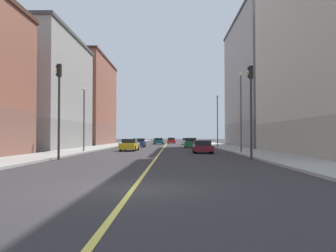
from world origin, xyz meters
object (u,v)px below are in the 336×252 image
at_px(car_teal, 159,141).
at_px(car_white, 187,141).
at_px(building_right_midblock, 38,92).
at_px(street_lamp_left_far, 217,116).
at_px(car_yellow, 130,145).
at_px(building_right_distant, 83,102).
at_px(car_red, 171,141).
at_px(traffic_light_right_near, 59,99).
at_px(street_lamp_right_near, 84,112).
at_px(car_maroon, 203,147).
at_px(car_green, 191,143).
at_px(traffic_light_left_near, 251,100).
at_px(car_blue, 139,143).
at_px(street_lamp_left_near, 241,104).
at_px(building_left_mid, 267,82).

distance_m(car_teal, car_white, 7.70).
xyz_separation_m(building_right_midblock, street_lamp_left_far, (23.92, 6.36, -2.66)).
bearing_deg(car_yellow, building_right_distant, 113.74).
bearing_deg(car_red, traffic_light_right_near, -98.00).
distance_m(building_right_distant, street_lamp_right_near, 33.88).
relative_size(building_right_midblock, car_maroon, 4.87).
bearing_deg(car_green, car_teal, 104.26).
xyz_separation_m(street_lamp_right_near, car_yellow, (4.20, 4.22, -3.47)).
bearing_deg(car_red, car_yellow, -96.57).
height_order(building_right_distant, car_white, building_right_distant).
xyz_separation_m(traffic_light_left_near, car_teal, (-8.36, 48.52, -3.62)).
height_order(building_right_distant, car_blue, building_right_distant).
distance_m(street_lamp_right_near, car_yellow, 6.89).
distance_m(traffic_light_right_near, car_red, 56.56).
bearing_deg(car_red, building_right_distant, -145.19).
bearing_deg(car_white, car_blue, -120.07).
xyz_separation_m(street_lamp_left_far, car_yellow, (-11.44, -11.72, -4.00)).
distance_m(car_maroon, car_blue, 20.83).
bearing_deg(car_yellow, street_lamp_left_near, -29.50).
distance_m(building_right_distant, traffic_light_left_near, 49.75).
relative_size(car_maroon, car_blue, 0.98).
relative_size(traffic_light_right_near, street_lamp_right_near, 1.05).
bearing_deg(car_blue, traffic_light_left_near, -70.19).
xyz_separation_m(building_right_midblock, traffic_light_right_near, (9.27, -20.96, -2.97)).
bearing_deg(car_red, car_maroon, -85.95).
height_order(traffic_light_right_near, street_lamp_left_near, street_lamp_left_near).
bearing_deg(car_green, street_lamp_right_near, -126.90).
distance_m(car_white, car_yellow, 28.65).
bearing_deg(car_maroon, traffic_light_left_near, -76.17).
bearing_deg(building_right_distant, car_red, 34.81).
distance_m(building_right_midblock, car_green, 21.94).
xyz_separation_m(building_right_midblock, car_blue, (12.25, 8.63, -6.69)).
xyz_separation_m(traffic_light_left_near, car_green, (-2.89, 27.02, -3.58)).
xyz_separation_m(traffic_light_left_near, street_lamp_left_far, (1.02, 27.32, 0.40)).
relative_size(building_left_mid, car_teal, 5.65).
relative_size(traffic_light_right_near, street_lamp_left_far, 0.91).
distance_m(building_left_mid, traffic_light_left_near, 33.21).
bearing_deg(car_yellow, traffic_light_left_near, -56.25).
bearing_deg(street_lamp_left_far, building_right_distant, 145.15).
distance_m(street_lamp_left_far, car_red, 29.64).
bearing_deg(street_lamp_left_near, traffic_light_right_near, -148.09).
xyz_separation_m(street_lamp_left_far, car_blue, (-11.67, 2.28, -4.02)).
height_order(street_lamp_left_near, car_teal, street_lamp_left_near).
xyz_separation_m(street_lamp_left_near, car_maroon, (-3.58, 1.28, -4.13)).
height_order(building_left_mid, car_maroon, building_left_mid).
bearing_deg(car_maroon, car_red, 94.05).
bearing_deg(car_maroon, car_yellow, 146.57).
height_order(car_teal, car_maroon, car_teal).
xyz_separation_m(building_right_distant, car_green, (20.02, -16.96, -7.58)).
relative_size(building_left_mid, street_lamp_left_near, 3.23).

